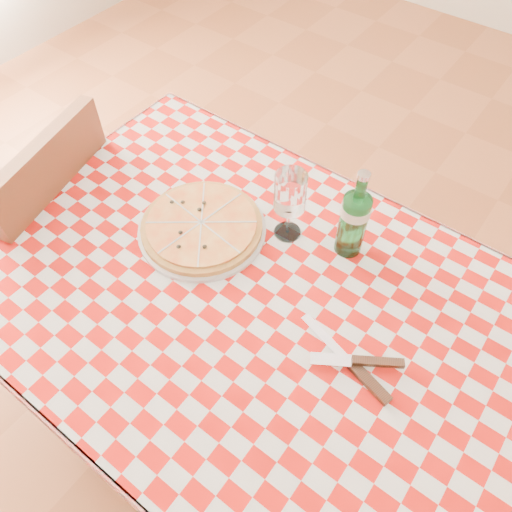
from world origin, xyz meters
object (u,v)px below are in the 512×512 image
at_px(water_bottle, 355,214).
at_px(wine_glass, 289,206).
at_px(chair_far, 55,234).
at_px(dining_table, 248,317).
at_px(pizza_plate, 202,226).

height_order(water_bottle, wine_glass, water_bottle).
height_order(chair_far, wine_glass, wine_glass).
bearing_deg(dining_table, wine_glass, 98.49).
bearing_deg(dining_table, water_bottle, 65.75).
height_order(pizza_plate, water_bottle, water_bottle).
distance_m(dining_table, pizza_plate, 0.24).
xyz_separation_m(pizza_plate, wine_glass, (0.17, 0.12, 0.07)).
xyz_separation_m(water_bottle, wine_glass, (-0.14, -0.05, -0.03)).
relative_size(dining_table, wine_glass, 6.41).
relative_size(chair_far, water_bottle, 3.78).
height_order(chair_far, pizza_plate, chair_far).
bearing_deg(pizza_plate, wine_glass, 35.53).
bearing_deg(wine_glass, pizza_plate, -144.47).
xyz_separation_m(pizza_plate, water_bottle, (0.31, 0.17, 0.10)).
height_order(dining_table, pizza_plate, pizza_plate).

